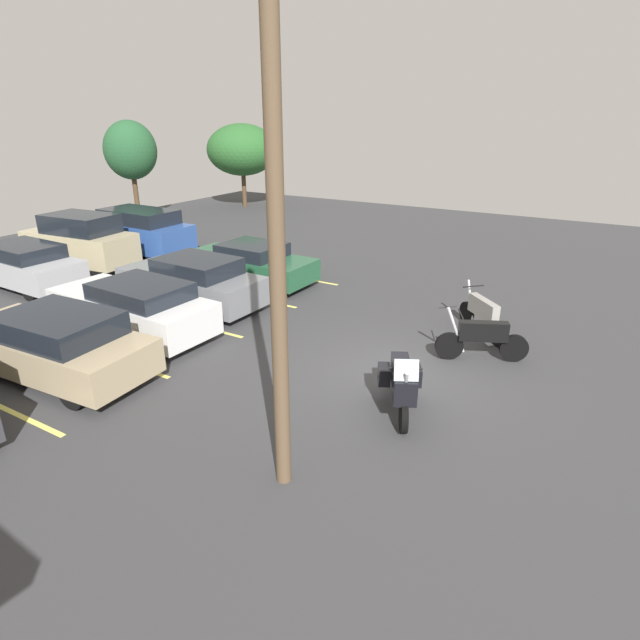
{
  "coord_description": "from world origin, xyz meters",
  "views": [
    {
      "loc": [
        -9.88,
        -3.85,
        5.53
      ],
      "look_at": [
        -0.09,
        1.92,
        1.0
      ],
      "focal_mm": 29.15,
      "sensor_mm": 36.0,
      "label": 1
    }
  ],
  "objects_px": {
    "car_white": "(134,307)",
    "car_grey": "(192,282)",
    "motorcycle_second": "(482,338)",
    "utility_pole": "(276,216)",
    "car_far_champagne": "(80,241)",
    "car_far_silver": "(22,265)",
    "car_far_blue": "(139,231)",
    "motorcycle_third": "(482,314)",
    "car_green": "(250,263)",
    "car_tan": "(53,344)",
    "motorcycle_touring": "(401,382)"
  },
  "relations": [
    {
      "from": "motorcycle_touring",
      "to": "car_grey",
      "type": "relative_size",
      "value": 0.41
    },
    {
      "from": "motorcycle_touring",
      "to": "car_far_silver",
      "type": "relative_size",
      "value": 0.4
    },
    {
      "from": "motorcycle_touring",
      "to": "car_far_blue",
      "type": "relative_size",
      "value": 0.4
    },
    {
      "from": "car_tan",
      "to": "car_far_silver",
      "type": "relative_size",
      "value": 1.02
    },
    {
      "from": "car_grey",
      "to": "motorcycle_touring",
      "type": "bearing_deg",
      "value": -108.08
    },
    {
      "from": "motorcycle_touring",
      "to": "motorcycle_third",
      "type": "distance_m",
      "value": 4.83
    },
    {
      "from": "car_far_silver",
      "to": "car_far_blue",
      "type": "distance_m",
      "value": 5.28
    },
    {
      "from": "motorcycle_second",
      "to": "car_tan",
      "type": "distance_m",
      "value": 9.83
    },
    {
      "from": "car_grey",
      "to": "utility_pole",
      "type": "relative_size",
      "value": 0.58
    },
    {
      "from": "motorcycle_third",
      "to": "car_far_champagne",
      "type": "distance_m",
      "value": 15.06
    },
    {
      "from": "car_tan",
      "to": "utility_pole",
      "type": "xyz_separation_m",
      "value": [
        -0.43,
        -6.5,
        3.52
      ]
    },
    {
      "from": "motorcycle_touring",
      "to": "motorcycle_third",
      "type": "bearing_deg",
      "value": -4.08
    },
    {
      "from": "car_white",
      "to": "car_far_silver",
      "type": "xyz_separation_m",
      "value": [
        0.9,
        6.49,
        0.02
      ]
    },
    {
      "from": "car_green",
      "to": "car_far_blue",
      "type": "bearing_deg",
      "value": 82.05
    },
    {
      "from": "motorcycle_touring",
      "to": "motorcycle_third",
      "type": "height_order",
      "value": "motorcycle_touring"
    },
    {
      "from": "motorcycle_second",
      "to": "car_far_blue",
      "type": "distance_m",
      "value": 15.51
    },
    {
      "from": "utility_pole",
      "to": "car_far_silver",
      "type": "bearing_deg",
      "value": 73.68
    },
    {
      "from": "motorcycle_touring",
      "to": "car_green",
      "type": "height_order",
      "value": "motorcycle_touring"
    },
    {
      "from": "car_grey",
      "to": "car_tan",
      "type": "bearing_deg",
      "value": -173.68
    },
    {
      "from": "car_grey",
      "to": "car_far_champagne",
      "type": "distance_m",
      "value": 6.88
    },
    {
      "from": "car_far_champagne",
      "to": "motorcycle_touring",
      "type": "bearing_deg",
      "value": -104.12
    },
    {
      "from": "car_far_silver",
      "to": "car_white",
      "type": "bearing_deg",
      "value": -97.86
    },
    {
      "from": "car_green",
      "to": "car_grey",
      "type": "bearing_deg",
      "value": 179.68
    },
    {
      "from": "car_white",
      "to": "car_grey",
      "type": "xyz_separation_m",
      "value": [
        2.42,
        0.19,
        0.01
      ]
    },
    {
      "from": "motorcycle_third",
      "to": "car_grey",
      "type": "xyz_separation_m",
      "value": [
        -2.25,
        8.23,
        0.18
      ]
    },
    {
      "from": "car_far_champagne",
      "to": "motorcycle_third",
      "type": "bearing_deg",
      "value": -85.7
    },
    {
      "from": "car_green",
      "to": "car_far_champagne",
      "type": "bearing_deg",
      "value": 104.12
    },
    {
      "from": "motorcycle_second",
      "to": "car_white",
      "type": "distance_m",
      "value": 8.97
    },
    {
      "from": "motorcycle_second",
      "to": "car_green",
      "type": "xyz_separation_m",
      "value": [
        2.22,
        8.62,
        0.1
      ]
    },
    {
      "from": "car_tan",
      "to": "car_green",
      "type": "relative_size",
      "value": 1.05
    },
    {
      "from": "motorcycle_second",
      "to": "utility_pole",
      "type": "height_order",
      "value": "utility_pole"
    },
    {
      "from": "car_tan",
      "to": "car_far_blue",
      "type": "distance_m",
      "value": 11.27
    },
    {
      "from": "car_far_champagne",
      "to": "utility_pole",
      "type": "height_order",
      "value": "utility_pole"
    },
    {
      "from": "car_grey",
      "to": "car_far_silver",
      "type": "relative_size",
      "value": 0.97
    },
    {
      "from": "car_white",
      "to": "car_far_silver",
      "type": "distance_m",
      "value": 6.55
    },
    {
      "from": "car_white",
      "to": "car_far_champagne",
      "type": "relative_size",
      "value": 1.07
    },
    {
      "from": "motorcycle_second",
      "to": "motorcycle_third",
      "type": "xyz_separation_m",
      "value": [
        1.64,
        0.4,
        -0.01
      ]
    },
    {
      "from": "car_tan",
      "to": "utility_pole",
      "type": "height_order",
      "value": "utility_pole"
    },
    {
      "from": "car_far_champagne",
      "to": "car_far_blue",
      "type": "bearing_deg",
      "value": -4.93
    },
    {
      "from": "car_green",
      "to": "car_far_blue",
      "type": "distance_m",
      "value": 6.64
    },
    {
      "from": "car_grey",
      "to": "car_far_silver",
      "type": "bearing_deg",
      "value": 103.59
    },
    {
      "from": "car_grey",
      "to": "car_far_champagne",
      "type": "xyz_separation_m",
      "value": [
        1.12,
        6.78,
        0.24
      ]
    },
    {
      "from": "motorcycle_touring",
      "to": "car_green",
      "type": "distance_m",
      "value": 9.55
    },
    {
      "from": "car_far_champagne",
      "to": "car_white",
      "type": "bearing_deg",
      "value": -116.88
    },
    {
      "from": "motorcycle_third",
      "to": "car_green",
      "type": "distance_m",
      "value": 8.24
    },
    {
      "from": "car_green",
      "to": "utility_pole",
      "type": "xyz_separation_m",
      "value": [
        -8.26,
        -7.03,
        3.6
      ]
    },
    {
      "from": "car_grey",
      "to": "car_far_champagne",
      "type": "relative_size",
      "value": 1.04
    },
    {
      "from": "motorcycle_second",
      "to": "utility_pole",
      "type": "distance_m",
      "value": 7.25
    },
    {
      "from": "car_green",
      "to": "motorcycle_second",
      "type": "bearing_deg",
      "value": -104.45
    },
    {
      "from": "motorcycle_touring",
      "to": "utility_pole",
      "type": "height_order",
      "value": "utility_pole"
    }
  ]
}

